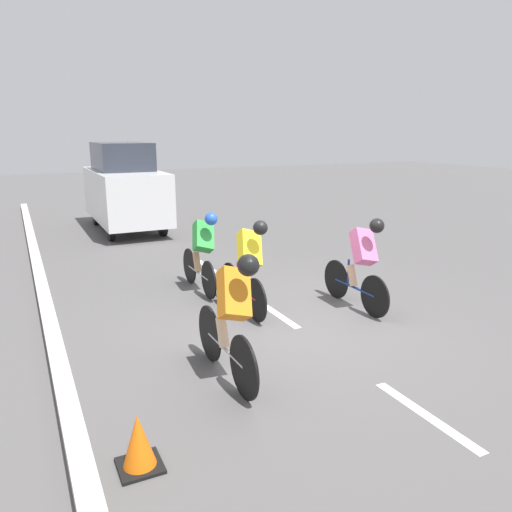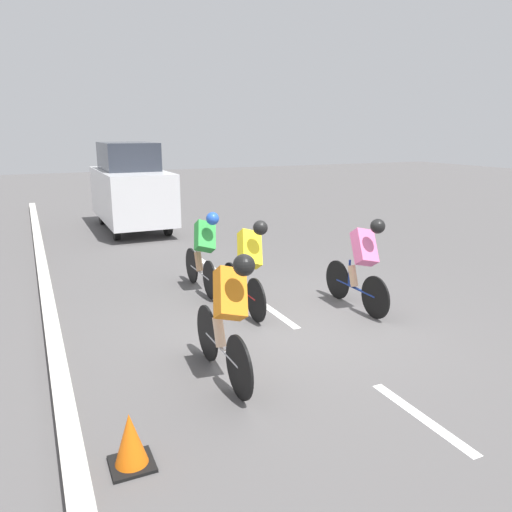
{
  "view_description": "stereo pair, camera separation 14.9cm",
  "coord_description": "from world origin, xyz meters",
  "px_view_note": "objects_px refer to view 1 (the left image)",
  "views": [
    {
      "loc": [
        3.46,
        6.04,
        2.75
      ],
      "look_at": [
        0.33,
        -0.4,
        0.95
      ],
      "focal_mm": 35.0,
      "sensor_mm": 36.0,
      "label": 1
    },
    {
      "loc": [
        3.32,
        6.11,
        2.75
      ],
      "look_at": [
        0.33,
        -0.4,
        0.95
      ],
      "focal_mm": 35.0,
      "sensor_mm": 36.0,
      "label": 2
    }
  ],
  "objects_px": {
    "cyclist_yellow": "(248,264)",
    "cyclist_pink": "(361,260)",
    "traffic_cone": "(139,443)",
    "cyclist_orange": "(232,313)",
    "cyclist_green": "(202,249)",
    "support_car": "(125,188)"
  },
  "relations": [
    {
      "from": "cyclist_orange",
      "to": "cyclist_pink",
      "type": "xyz_separation_m",
      "value": [
        -2.75,
        -1.29,
        -0.02
      ]
    },
    {
      "from": "cyclist_green",
      "to": "cyclist_yellow",
      "type": "bearing_deg",
      "value": 101.98
    },
    {
      "from": "cyclist_orange",
      "to": "support_car",
      "type": "height_order",
      "value": "support_car"
    },
    {
      "from": "cyclist_yellow",
      "to": "traffic_cone",
      "type": "relative_size",
      "value": 3.36
    },
    {
      "from": "cyclist_pink",
      "to": "traffic_cone",
      "type": "distance_m",
      "value": 4.73
    },
    {
      "from": "cyclist_yellow",
      "to": "cyclist_green",
      "type": "bearing_deg",
      "value": -78.02
    },
    {
      "from": "cyclist_yellow",
      "to": "cyclist_green",
      "type": "relative_size",
      "value": 0.99
    },
    {
      "from": "cyclist_yellow",
      "to": "cyclist_pink",
      "type": "height_order",
      "value": "same"
    },
    {
      "from": "cyclist_pink",
      "to": "support_car",
      "type": "bearing_deg",
      "value": -76.52
    },
    {
      "from": "cyclist_orange",
      "to": "cyclist_green",
      "type": "xyz_separation_m",
      "value": [
        -0.8,
        -3.18,
        -0.04
      ]
    },
    {
      "from": "support_car",
      "to": "traffic_cone",
      "type": "relative_size",
      "value": 8.17
    },
    {
      "from": "cyclist_pink",
      "to": "traffic_cone",
      "type": "relative_size",
      "value": 3.4
    },
    {
      "from": "cyclist_orange",
      "to": "cyclist_green",
      "type": "height_order",
      "value": "cyclist_orange"
    },
    {
      "from": "cyclist_yellow",
      "to": "traffic_cone",
      "type": "bearing_deg",
      "value": 51.27
    },
    {
      "from": "cyclist_green",
      "to": "traffic_cone",
      "type": "xyz_separation_m",
      "value": [
        2.11,
        4.25,
        -0.52
      ]
    },
    {
      "from": "cyclist_yellow",
      "to": "cyclist_pink",
      "type": "relative_size",
      "value": 0.99
    },
    {
      "from": "cyclist_yellow",
      "to": "cyclist_green",
      "type": "height_order",
      "value": "cyclist_yellow"
    },
    {
      "from": "support_car",
      "to": "traffic_cone",
      "type": "distance_m",
      "value": 10.79
    },
    {
      "from": "cyclist_pink",
      "to": "cyclist_green",
      "type": "xyz_separation_m",
      "value": [
        1.95,
        -1.89,
        -0.03
      ]
    },
    {
      "from": "cyclist_pink",
      "to": "cyclist_green",
      "type": "height_order",
      "value": "cyclist_pink"
    },
    {
      "from": "cyclist_pink",
      "to": "cyclist_green",
      "type": "bearing_deg",
      "value": -44.22
    },
    {
      "from": "cyclist_orange",
      "to": "traffic_cone",
      "type": "xyz_separation_m",
      "value": [
        1.31,
        1.07,
        -0.57
      ]
    }
  ]
}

